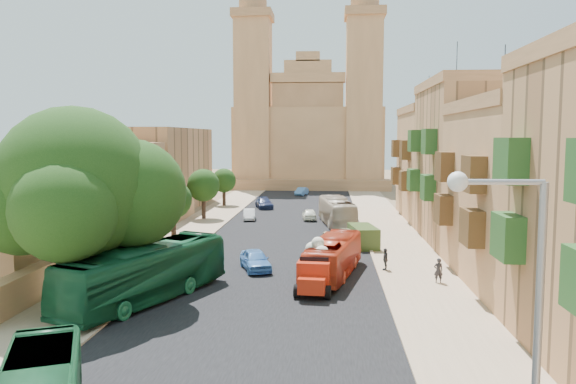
# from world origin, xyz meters

# --- Properties ---
(ground) EXTENTS (260.00, 260.00, 0.00)m
(ground) POSITION_xyz_m (0.00, 0.00, 0.00)
(ground) COLOR brown
(road_surface) EXTENTS (14.00, 140.00, 0.01)m
(road_surface) POSITION_xyz_m (0.00, 30.00, 0.01)
(road_surface) COLOR black
(road_surface) RESTS_ON ground
(sidewalk_east) EXTENTS (5.00, 140.00, 0.01)m
(sidewalk_east) POSITION_xyz_m (9.50, 30.00, 0.01)
(sidewalk_east) COLOR tan
(sidewalk_east) RESTS_ON ground
(sidewalk_west) EXTENTS (5.00, 140.00, 0.01)m
(sidewalk_west) POSITION_xyz_m (-9.50, 30.00, 0.01)
(sidewalk_west) COLOR tan
(sidewalk_west) RESTS_ON ground
(kerb_east) EXTENTS (0.25, 140.00, 0.12)m
(kerb_east) POSITION_xyz_m (7.00, 30.00, 0.06)
(kerb_east) COLOR tan
(kerb_east) RESTS_ON ground
(kerb_west) EXTENTS (0.25, 140.00, 0.12)m
(kerb_west) POSITION_xyz_m (-7.00, 30.00, 0.06)
(kerb_west) COLOR tan
(kerb_west) RESTS_ON ground
(townhouse_b) EXTENTS (9.00, 14.00, 14.90)m
(townhouse_b) POSITION_xyz_m (15.95, 11.00, 5.66)
(townhouse_b) COLOR #AD7A4E
(townhouse_b) RESTS_ON ground
(townhouse_c) EXTENTS (9.00, 14.00, 17.40)m
(townhouse_c) POSITION_xyz_m (15.95, 25.00, 6.91)
(townhouse_c) COLOR tan
(townhouse_c) RESTS_ON ground
(townhouse_d) EXTENTS (9.00, 14.00, 15.90)m
(townhouse_d) POSITION_xyz_m (15.95, 39.00, 6.16)
(townhouse_d) COLOR #AD7A4E
(townhouse_d) RESTS_ON ground
(west_wall) EXTENTS (1.00, 40.00, 1.80)m
(west_wall) POSITION_xyz_m (-12.50, 20.00, 0.90)
(west_wall) COLOR #AD7A4E
(west_wall) RESTS_ON ground
(west_building_low) EXTENTS (10.00, 28.00, 8.40)m
(west_building_low) POSITION_xyz_m (-18.00, 18.00, 4.20)
(west_building_low) COLOR #9A6A43
(west_building_low) RESTS_ON ground
(west_building_mid) EXTENTS (10.00, 22.00, 10.00)m
(west_building_mid) POSITION_xyz_m (-18.00, 44.00, 5.00)
(west_building_mid) COLOR tan
(west_building_mid) RESTS_ON ground
(church) EXTENTS (28.00, 22.50, 36.30)m
(church) POSITION_xyz_m (-0.00, 78.61, 9.52)
(church) COLOR #AD7A4E
(church) RESTS_ON ground
(ficus_tree) EXTENTS (10.56, 9.71, 10.56)m
(ficus_tree) POSITION_xyz_m (-9.41, 4.01, 6.24)
(ficus_tree) COLOR #34231A
(ficus_tree) RESTS_ON ground
(street_tree_a) EXTENTS (2.95, 2.95, 4.54)m
(street_tree_a) POSITION_xyz_m (-10.00, 12.00, 3.03)
(street_tree_a) COLOR #34231A
(street_tree_a) RESTS_ON ground
(street_tree_b) EXTENTS (3.32, 3.32, 5.11)m
(street_tree_b) POSITION_xyz_m (-10.00, 24.00, 3.42)
(street_tree_b) COLOR #34231A
(street_tree_b) RESTS_ON ground
(street_tree_c) EXTENTS (3.55, 3.55, 5.47)m
(street_tree_c) POSITION_xyz_m (-10.00, 36.00, 3.66)
(street_tree_c) COLOR #34231A
(street_tree_c) RESTS_ON ground
(street_tree_d) EXTENTS (3.16, 3.16, 4.87)m
(street_tree_d) POSITION_xyz_m (-10.00, 48.00, 3.25)
(street_tree_d) COLOR #34231A
(street_tree_d) RESTS_ON ground
(streetlamp) EXTENTS (2.11, 0.44, 8.22)m
(streetlamp) POSITION_xyz_m (7.72, -12.00, 5.20)
(streetlamp) COLOR gray
(streetlamp) RESTS_ON ground
(red_truck) EXTENTS (2.45, 5.29, 3.00)m
(red_truck) POSITION_xyz_m (2.97, 8.19, 1.32)
(red_truck) COLOR red
(red_truck) RESTS_ON ground
(olive_pickup) EXTENTS (2.49, 4.39, 1.71)m
(olive_pickup) POSITION_xyz_m (6.50, 21.38, 0.83)
(olive_pickup) COLOR #32471A
(olive_pickup) RESTS_ON ground
(bus_green_north) EXTENTS (6.93, 11.62, 3.20)m
(bus_green_north) POSITION_xyz_m (-6.23, 5.13, 1.60)
(bus_green_north) COLOR #134E2C
(bus_green_north) RESTS_ON ground
(bus_red_east) EXTENTS (4.00, 9.40, 2.55)m
(bus_red_east) POSITION_xyz_m (4.00, 11.47, 1.28)
(bus_red_east) COLOR red
(bus_red_east) RESTS_ON ground
(bus_cream_east) EXTENTS (3.84, 10.34, 2.81)m
(bus_cream_east) POSITION_xyz_m (4.50, 32.27, 1.41)
(bus_cream_east) COLOR #C0AD95
(bus_cream_east) RESTS_ON ground
(car_blue_a) EXTENTS (2.88, 4.36, 1.38)m
(car_blue_a) POSITION_xyz_m (-1.24, 12.75, 0.69)
(car_blue_a) COLOR #4683CA
(car_blue_a) RESTS_ON ground
(car_white_a) EXTENTS (1.72, 3.67, 1.17)m
(car_white_a) POSITION_xyz_m (-4.91, 35.55, 0.58)
(car_white_a) COLOR white
(car_white_a) RESTS_ON ground
(car_cream) EXTENTS (3.82, 5.45, 1.38)m
(car_cream) POSITION_xyz_m (4.84, 22.05, 0.69)
(car_cream) COLOR #FFF7CA
(car_cream) RESTS_ON ground
(car_dkblue) EXTENTS (2.96, 4.81, 1.30)m
(car_dkblue) POSITION_xyz_m (-4.43, 45.40, 0.65)
(car_dkblue) COLOR #192449
(car_dkblue) RESTS_ON ground
(car_white_b) EXTENTS (1.77, 3.66, 1.21)m
(car_white_b) POSITION_xyz_m (1.59, 35.97, 0.60)
(car_white_b) COLOR white
(car_white_b) RESTS_ON ground
(car_blue_b) EXTENTS (2.08, 3.84, 1.20)m
(car_blue_b) POSITION_xyz_m (-0.50, 61.50, 0.60)
(car_blue_b) COLOR #578CC8
(car_blue_b) RESTS_ON ground
(pedestrian_a) EXTENTS (0.59, 0.42, 1.54)m
(pedestrian_a) POSITION_xyz_m (10.42, 10.28, 0.77)
(pedestrian_a) COLOR #282629
(pedestrian_a) RESTS_ON ground
(pedestrian_c) EXTENTS (0.56, 0.94, 1.50)m
(pedestrian_c) POSITION_xyz_m (7.50, 13.34, 0.75)
(pedestrian_c) COLOR #343537
(pedestrian_c) RESTS_ON ground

